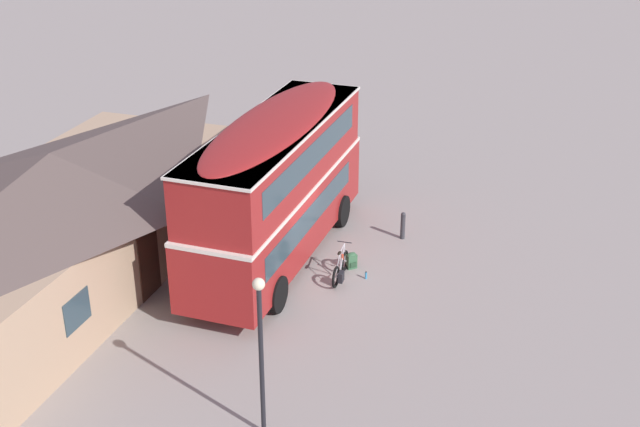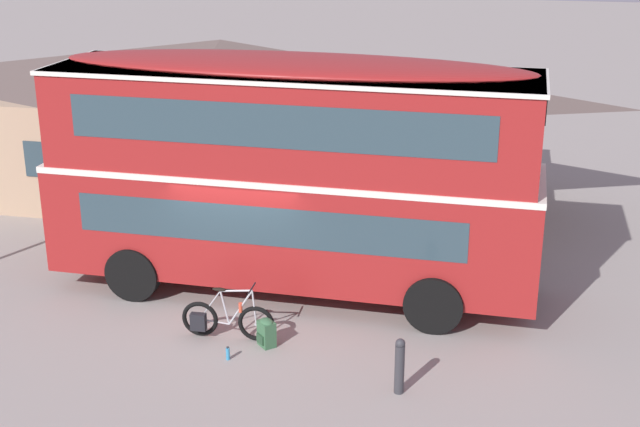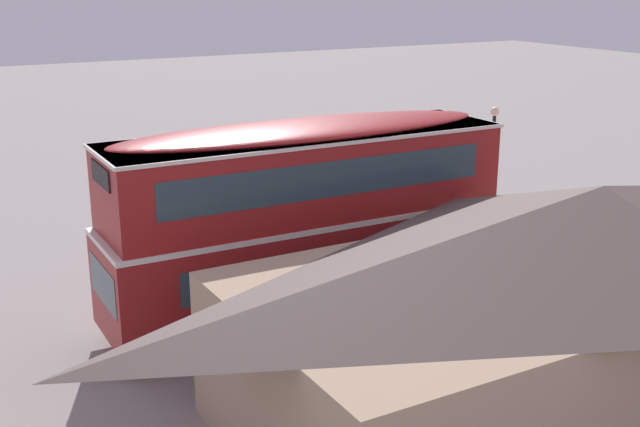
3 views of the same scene
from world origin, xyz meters
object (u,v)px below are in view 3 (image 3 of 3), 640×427
at_px(touring_bicycle, 288,268).
at_px(water_bottle_blue_sports, 267,270).
at_px(double_decker_bus, 306,213).
at_px(kerb_bollard, 155,272).
at_px(backpack_on_ground, 259,276).
at_px(street_lamp, 492,156).

xyz_separation_m(touring_bicycle, water_bottle_blue_sports, (0.31, -0.73, -0.26)).
relative_size(double_decker_bus, touring_bicycle, 5.55).
bearing_deg(kerb_bollard, double_decker_bus, 127.69).
height_order(backpack_on_ground, street_lamp, street_lamp).
distance_m(double_decker_bus, kerb_bollard, 4.87).
height_order(touring_bicycle, backpack_on_ground, touring_bicycle).
bearing_deg(touring_bicycle, water_bottle_blue_sports, -67.01).
relative_size(touring_bicycle, backpack_on_ground, 3.31).
xyz_separation_m(touring_bicycle, kerb_bollard, (3.36, -1.12, 0.13)).
distance_m(water_bottle_blue_sports, street_lamp, 8.02).
height_order(touring_bicycle, kerb_bollard, touring_bicycle).
xyz_separation_m(double_decker_bus, water_bottle_blue_sports, (-0.37, -3.07, -2.53)).
xyz_separation_m(backpack_on_ground, water_bottle_blue_sports, (-0.51, -0.64, -0.15)).
bearing_deg(backpack_on_ground, street_lamp, -177.05).
relative_size(double_decker_bus, kerb_bollard, 9.94).
bearing_deg(kerb_bollard, street_lamp, 176.75).
distance_m(backpack_on_ground, street_lamp, 8.47).
bearing_deg(kerb_bollard, backpack_on_ground, 157.98).
bearing_deg(backpack_on_ground, water_bottle_blue_sports, -128.82).
height_order(double_decker_bus, street_lamp, double_decker_bus).
xyz_separation_m(double_decker_bus, backpack_on_ground, (0.14, -2.44, -2.37)).
height_order(double_decker_bus, water_bottle_blue_sports, double_decker_bus).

